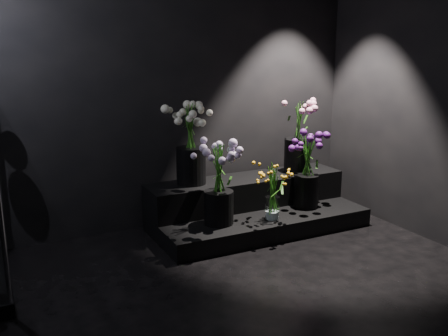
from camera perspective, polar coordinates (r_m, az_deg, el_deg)
floor at (r=3.18m, az=5.32°, el=-17.69°), size 4.00×4.00×0.00m
wall_back at (r=4.53m, az=-7.95°, el=10.44°), size 4.00×0.00×4.00m
display_riser at (r=4.74m, az=3.27°, el=-4.37°), size 1.95×0.87×0.43m
bouquet_orange_bells at (r=4.38m, az=5.58°, el=-2.61°), size 0.34×0.34×0.50m
bouquet_lilac at (r=4.21m, az=-0.62°, el=-1.21°), size 0.48×0.48×0.70m
bouquet_purple at (r=4.73m, az=9.47°, el=0.19°), size 0.42×0.42×0.69m
bouquet_cream_roses at (r=4.47m, az=-3.83°, el=3.29°), size 0.47×0.47×0.72m
bouquet_pink_roses at (r=4.93m, az=8.45°, el=3.97°), size 0.39×0.39×0.70m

